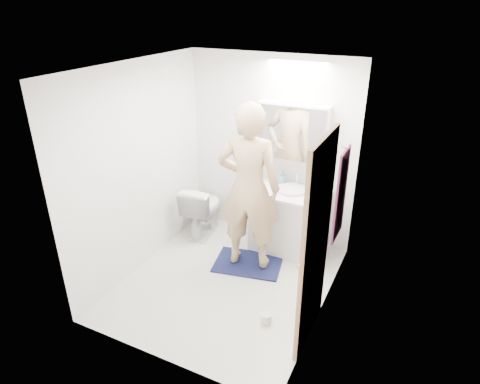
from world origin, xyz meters
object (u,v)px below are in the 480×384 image
Objects in this scene: person at (249,188)px; toilet_paper_roll at (266,318)px; vanity_cabinet at (289,223)px; toothbrush_cup at (310,187)px; soap_bottle_b at (283,177)px; soap_bottle_a at (272,175)px; medicine_cabinet at (292,133)px; toilet at (203,209)px.

person reaches higher than toilet_paper_roll.
vanity_cabinet is 9.63× the size of toothbrush_cup.
soap_bottle_b reaches higher than vanity_cabinet.
soap_bottle_a is 0.14m from soap_bottle_b.
soap_bottle_b reaches higher than toilet_paper_roll.
medicine_cabinet is (-0.09, 0.21, 1.11)m from vanity_cabinet.
toilet is 1.19m from soap_bottle_b.
soap_bottle_a is (-0.31, 0.15, 0.54)m from vanity_cabinet.
medicine_cabinet reaches higher than toilet.
toothbrush_cup is (0.19, 0.16, 0.47)m from vanity_cabinet.
person is at bearing -90.72° from soap_bottle_a.
soap_bottle_b is (-0.08, -0.03, -0.59)m from medicine_cabinet.
person is 0.70m from soap_bottle_a.
vanity_cabinet is 1.13m from medicine_cabinet.
vanity_cabinet is 4.14× the size of soap_bottle_a.
toilet_paper_roll is at bearing -69.34° from soap_bottle_a.
soap_bottle_a is 0.51m from toothbrush_cup.
toilet is at bearing -174.50° from vanity_cabinet.
person is 1.41m from toilet_paper_roll.
person reaches higher than vanity_cabinet.
toilet is at bearing -163.59° from medicine_cabinet.
person reaches higher than soap_bottle_a.
soap_bottle_a reaches higher than toilet.
soap_bottle_b is at bearing 105.93° from toilet_paper_roll.
soap_bottle_a reaches higher than toilet_paper_roll.
toilet is at bearing -37.33° from person.
person is at bearing -100.96° from soap_bottle_b.
soap_bottle_b is at bearing -112.44° from person.
soap_bottle_a is at bearing 110.66° from toilet_paper_roll.
toothbrush_cup is (0.51, 0.70, -0.17)m from person.
medicine_cabinet is 0.61m from soap_bottle_a.
vanity_cabinet reaches higher than toilet.
toilet_paper_roll is at bearing -77.24° from medicine_cabinet.
person is at bearing 125.04° from toilet_paper_roll.
person is 21.06× the size of toothbrush_cup.
toilet_paper_roll is at bearing 113.57° from person.
medicine_cabinet is 8.00× the size of toilet_paper_roll.
toilet_paper_roll is at bearing -79.02° from vanity_cabinet.
medicine_cabinet is at bearing 113.63° from vanity_cabinet.
toothbrush_cup is 0.85× the size of toilet_paper_roll.
person reaches higher than medicine_cabinet.
vanity_cabinet is 0.58m from soap_bottle_b.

